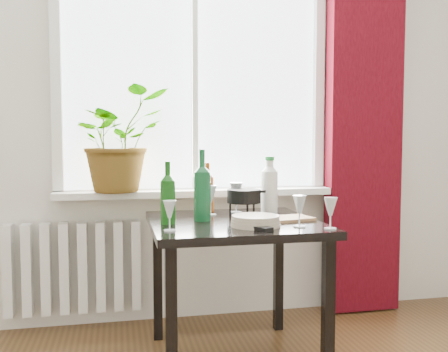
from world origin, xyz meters
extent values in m
cube|color=white|center=(0.00, 2.22, 1.60)|extent=(1.72, 0.08, 1.62)
cube|color=white|center=(0.00, 2.15, 0.82)|extent=(1.72, 0.20, 0.04)
cube|color=#39050C|center=(1.12, 2.12, 1.30)|extent=(0.50, 0.12, 2.56)
cube|color=silver|center=(-0.75, 2.18, 0.38)|extent=(0.80, 0.10, 0.55)
cube|color=black|center=(0.10, 1.55, 0.72)|extent=(0.85, 0.85, 0.04)
cube|color=black|center=(-0.27, 1.19, 0.35)|extent=(0.05, 0.05, 0.70)
cube|color=black|center=(-0.27, 1.92, 0.35)|extent=(0.05, 0.05, 0.70)
cube|color=black|center=(0.46, 1.19, 0.35)|extent=(0.05, 0.05, 0.70)
cube|color=black|center=(0.46, 1.92, 0.35)|extent=(0.05, 0.05, 0.70)
imported|color=#287E21|center=(-0.47, 2.11, 1.16)|extent=(0.73, 0.71, 0.62)
cylinder|color=beige|center=(0.16, 1.35, 0.77)|extent=(0.30, 0.30, 0.05)
cube|color=black|center=(0.14, 1.27, 0.75)|extent=(0.14, 0.18, 0.02)
cube|color=#A6774B|center=(0.37, 1.51, 0.75)|extent=(0.29, 0.22, 0.01)
camera|label=1|loc=(-0.48, -0.93, 1.15)|focal=40.00mm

